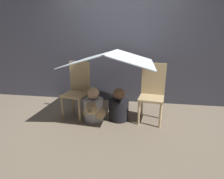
{
  "coord_description": "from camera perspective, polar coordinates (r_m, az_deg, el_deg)",
  "views": [
    {
      "loc": [
        0.46,
        -2.66,
        1.34
      ],
      "look_at": [
        0.0,
        0.1,
        0.53
      ],
      "focal_mm": 28.0,
      "sensor_mm": 36.0,
      "label": 1
    }
  ],
  "objects": [
    {
      "name": "person_second",
      "position": [
        3.0,
        2.21,
        -5.8
      ],
      "size": [
        0.34,
        0.34,
        0.56
      ],
      "color": "black",
      "rests_on": "ground_plane"
    },
    {
      "name": "chair_right",
      "position": [
        2.97,
        12.99,
        -0.54
      ],
      "size": [
        0.45,
        0.45,
        0.97
      ],
      "rotation": [
        0.0,
        0.0,
        -0.15
      ],
      "color": "#D1B27F",
      "rests_on": "ground_plane"
    },
    {
      "name": "wall_back",
      "position": [
        3.76,
        2.48,
        14.68
      ],
      "size": [
        7.0,
        0.05,
        2.5
      ],
      "color": "#3D3D47",
      "rests_on": "ground_plane"
    },
    {
      "name": "dog",
      "position": [
        2.95,
        -6.02,
        -7.23
      ],
      "size": [
        0.4,
        0.41,
        0.4
      ],
      "color": "tan",
      "rests_on": "ground_plane"
    },
    {
      "name": "chair_left",
      "position": [
        3.16,
        -11.21,
        0.56
      ],
      "size": [
        0.46,
        0.46,
        0.97
      ],
      "rotation": [
        0.0,
        0.0,
        -0.19
      ],
      "color": "#D1B27F",
      "rests_on": "ground_plane"
    },
    {
      "name": "sheet_canopy",
      "position": [
        2.82,
        -0.0,
        10.41
      ],
      "size": [
        1.31,
        1.33,
        0.19
      ],
      "color": "silver"
    },
    {
      "name": "person_front",
      "position": [
        2.99,
        -6.04,
        -5.68
      ],
      "size": [
        0.33,
        0.33,
        0.58
      ],
      "color": "#B2B2B7",
      "rests_on": "ground_plane"
    },
    {
      "name": "ground_plane",
      "position": [
        3.02,
        -0.33,
        -10.33
      ],
      "size": [
        8.8,
        8.8,
        0.0
      ],
      "primitive_type": "plane",
      "color": "gray"
    }
  ]
}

